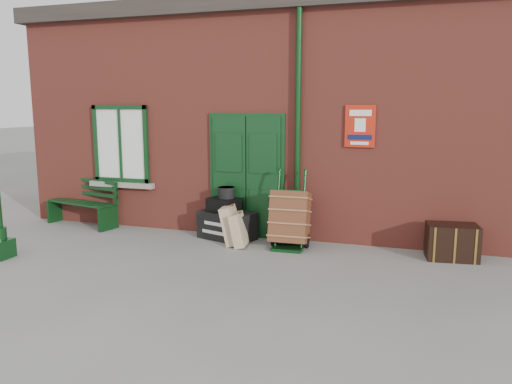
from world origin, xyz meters
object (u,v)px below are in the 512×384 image
at_px(bench, 84,201).
at_px(porter_trolley, 290,219).
at_px(houdini_trunk, 227,225).
at_px(dark_trunk, 452,242).

bearing_deg(bench, porter_trolley, 8.38).
relative_size(houdini_trunk, porter_trolley, 0.76).
xyz_separation_m(houdini_trunk, dark_trunk, (3.81, -0.05, 0.03)).
bearing_deg(porter_trolley, dark_trunk, 0.66).
bearing_deg(bench, houdini_trunk, 10.39).
bearing_deg(porter_trolley, houdini_trunk, 167.81).
bearing_deg(dark_trunk, porter_trolley, 176.54).
bearing_deg(dark_trunk, bench, 171.68).
height_order(bench, porter_trolley, porter_trolley).
bearing_deg(houdini_trunk, porter_trolley, 8.34).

